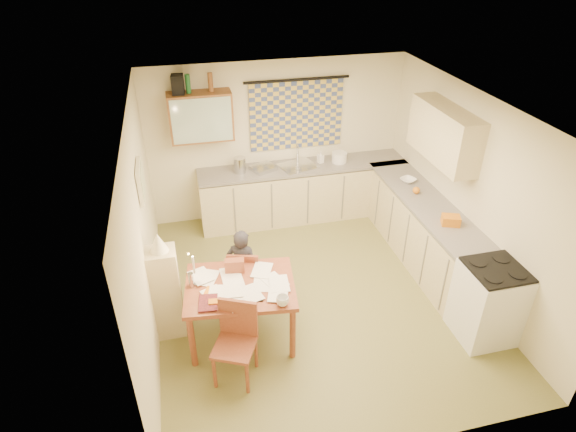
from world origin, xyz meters
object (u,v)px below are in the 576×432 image
object	(u,v)px
dining_table	(242,310)
person	(243,268)
counter_back	(303,192)
stove	(488,302)
counter_right	(426,235)
shelf_stand	(167,293)
chair_far	(246,286)

from	to	relation	value
dining_table	person	size ratio (longest dim) A/B	1.20
counter_back	stove	world-z (taller)	stove
counter_right	shelf_stand	size ratio (longest dim) A/B	2.54
counter_back	dining_table	world-z (taller)	counter_back
counter_back	dining_table	size ratio (longest dim) A/B	2.53
chair_far	person	bearing A→B (deg)	31.61
counter_right	person	xyz separation A→B (m)	(-2.63, -0.28, 0.09)
dining_table	person	bearing A→B (deg)	86.15
dining_table	stove	bearing A→B (deg)	-6.01
stove	person	world-z (taller)	person
counter_right	dining_table	distance (m)	2.86
counter_right	dining_table	xyz separation A→B (m)	(-2.73, -0.83, -0.07)
counter_right	chair_far	xyz separation A→B (m)	(-2.60, -0.27, -0.19)
counter_back	counter_right	size ratio (longest dim) A/B	1.12
person	counter_back	bearing A→B (deg)	-98.25
person	shelf_stand	bearing A→B (deg)	43.36
stove	chair_far	size ratio (longest dim) A/B	1.15
dining_table	person	world-z (taller)	person
dining_table	shelf_stand	bearing A→B (deg)	168.87
chair_far	shelf_stand	xyz separation A→B (m)	(-0.94, -0.30, 0.32)
person	stove	bearing A→B (deg)	-178.68
stove	dining_table	distance (m)	2.81
chair_far	dining_table	bearing A→B (deg)	92.64
counter_right	shelf_stand	world-z (taller)	shelf_stand
counter_right	stove	xyz separation A→B (m)	(-0.00, -1.47, 0.03)
dining_table	shelf_stand	size ratio (longest dim) A/B	1.13
counter_right	chair_far	distance (m)	2.62
counter_back	chair_far	xyz separation A→B (m)	(-1.25, -1.88, -0.19)
counter_back	shelf_stand	distance (m)	3.09
counter_right	shelf_stand	bearing A→B (deg)	-170.92
dining_table	shelf_stand	distance (m)	0.87
stove	shelf_stand	size ratio (longest dim) A/B	0.83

